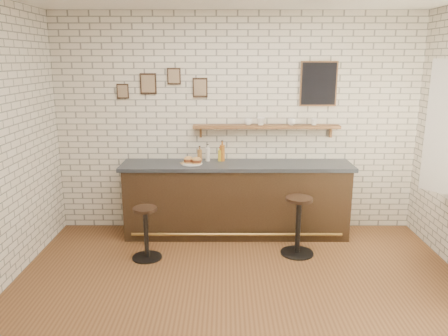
{
  "coord_description": "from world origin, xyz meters",
  "views": [
    {
      "loc": [
        -0.16,
        -4.0,
        2.38
      ],
      "look_at": [
        -0.17,
        0.9,
        1.15
      ],
      "focal_mm": 35.0,
      "sensor_mm": 36.0,
      "label": 1
    }
  ],
  "objects_px": {
    "shelf_cup_b": "(261,121)",
    "shelf_cup_c": "(292,122)",
    "condiment_bottle_yellow": "(220,155)",
    "sandwich_plate": "(192,164)",
    "shelf_cup_d": "(314,122)",
    "bar_counter": "(236,199)",
    "ciabatta_sandwich": "(192,160)",
    "bitters_bottle_brown": "(200,155)",
    "shelf_cup_a": "(248,122)",
    "bitters_bottle_white": "(208,154)",
    "bar_stool_left": "(146,231)",
    "bitters_bottle_amber": "(222,153)",
    "bar_stool_right": "(298,224)"
  },
  "relations": [
    {
      "from": "shelf_cup_c",
      "to": "shelf_cup_d",
      "type": "relative_size",
      "value": 1.18
    },
    {
      "from": "bitters_bottle_amber",
      "to": "bar_stool_left",
      "type": "xyz_separation_m",
      "value": [
        -0.92,
        -0.92,
        -0.78
      ]
    },
    {
      "from": "bar_stool_right",
      "to": "bitters_bottle_amber",
      "type": "bearing_deg",
      "value": 139.83
    },
    {
      "from": "ciabatta_sandwich",
      "to": "bitters_bottle_white",
      "type": "bearing_deg",
      "value": 41.93
    },
    {
      "from": "shelf_cup_b",
      "to": "shelf_cup_c",
      "type": "distance_m",
      "value": 0.42
    },
    {
      "from": "ciabatta_sandwich",
      "to": "bar_stool_right",
      "type": "height_order",
      "value": "ciabatta_sandwich"
    },
    {
      "from": "shelf_cup_b",
      "to": "shelf_cup_a",
      "type": "bearing_deg",
      "value": 106.1
    },
    {
      "from": "condiment_bottle_yellow",
      "to": "bar_stool_left",
      "type": "xyz_separation_m",
      "value": [
        -0.89,
        -0.92,
        -0.74
      ]
    },
    {
      "from": "shelf_cup_c",
      "to": "shelf_cup_b",
      "type": "bearing_deg",
      "value": 123.97
    },
    {
      "from": "sandwich_plate",
      "to": "bitters_bottle_amber",
      "type": "xyz_separation_m",
      "value": [
        0.41,
        0.18,
        0.11
      ]
    },
    {
      "from": "ciabatta_sandwich",
      "to": "bar_stool_right",
      "type": "distance_m",
      "value": 1.62
    },
    {
      "from": "bitters_bottle_brown",
      "to": "condiment_bottle_yellow",
      "type": "relative_size",
      "value": 1.08
    },
    {
      "from": "bar_counter",
      "to": "shelf_cup_a",
      "type": "relative_size",
      "value": 28.4
    },
    {
      "from": "condiment_bottle_yellow",
      "to": "bar_stool_right",
      "type": "xyz_separation_m",
      "value": [
        0.97,
        -0.8,
        -0.7
      ]
    },
    {
      "from": "bitters_bottle_brown",
      "to": "condiment_bottle_yellow",
      "type": "xyz_separation_m",
      "value": [
        0.28,
        0.0,
        -0.0
      ]
    },
    {
      "from": "ciabatta_sandwich",
      "to": "shelf_cup_c",
      "type": "xyz_separation_m",
      "value": [
        1.34,
        0.23,
        0.48
      ]
    },
    {
      "from": "bar_counter",
      "to": "bar_stool_right",
      "type": "bearing_deg",
      "value": -40.79
    },
    {
      "from": "shelf_cup_d",
      "to": "bitters_bottle_amber",
      "type": "bearing_deg",
      "value": -174.73
    },
    {
      "from": "bitters_bottle_brown",
      "to": "bitters_bottle_white",
      "type": "height_order",
      "value": "bitters_bottle_white"
    },
    {
      "from": "bitters_bottle_white",
      "to": "bar_stool_left",
      "type": "bearing_deg",
      "value": -128.02
    },
    {
      "from": "bar_stool_left",
      "to": "shelf_cup_c",
      "type": "xyz_separation_m",
      "value": [
        1.86,
        0.97,
        1.19
      ]
    },
    {
      "from": "bitters_bottle_amber",
      "to": "shelf_cup_c",
      "type": "relative_size",
      "value": 2.59
    },
    {
      "from": "shelf_cup_b",
      "to": "bar_stool_left",
      "type": "bearing_deg",
      "value": 140.04
    },
    {
      "from": "shelf_cup_a",
      "to": "bitters_bottle_brown",
      "type": "bearing_deg",
      "value": 174.84
    },
    {
      "from": "bitters_bottle_white",
      "to": "ciabatta_sandwich",
      "type": "bearing_deg",
      "value": -138.07
    },
    {
      "from": "shelf_cup_a",
      "to": "sandwich_plate",
      "type": "bearing_deg",
      "value": -172.87
    },
    {
      "from": "ciabatta_sandwich",
      "to": "bar_stool_left",
      "type": "xyz_separation_m",
      "value": [
        -0.52,
        -0.74,
        -0.71
      ]
    },
    {
      "from": "bar_counter",
      "to": "bitters_bottle_amber",
      "type": "distance_m",
      "value": 0.67
    },
    {
      "from": "sandwich_plate",
      "to": "shelf_cup_d",
      "type": "distance_m",
      "value": 1.75
    },
    {
      "from": "bitters_bottle_brown",
      "to": "shelf_cup_b",
      "type": "distance_m",
      "value": 0.95
    },
    {
      "from": "bitters_bottle_brown",
      "to": "bitters_bottle_amber",
      "type": "distance_m",
      "value": 0.31
    },
    {
      "from": "condiment_bottle_yellow",
      "to": "shelf_cup_b",
      "type": "xyz_separation_m",
      "value": [
        0.55,
        0.05,
        0.46
      ]
    },
    {
      "from": "sandwich_plate",
      "to": "shelf_cup_d",
      "type": "relative_size",
      "value": 2.98
    },
    {
      "from": "shelf_cup_a",
      "to": "condiment_bottle_yellow",
      "type": "bearing_deg",
      "value": 178.04
    },
    {
      "from": "sandwich_plate",
      "to": "shelf_cup_a",
      "type": "distance_m",
      "value": 0.95
    },
    {
      "from": "condiment_bottle_yellow",
      "to": "shelf_cup_c",
      "type": "xyz_separation_m",
      "value": [
        0.97,
        0.05,
        0.45
      ]
    },
    {
      "from": "sandwich_plate",
      "to": "shelf_cup_a",
      "type": "xyz_separation_m",
      "value": [
        0.76,
        0.23,
        0.53
      ]
    },
    {
      "from": "bitters_bottle_amber",
      "to": "bar_stool_left",
      "type": "bearing_deg",
      "value": -134.95
    },
    {
      "from": "bar_counter",
      "to": "ciabatta_sandwich",
      "type": "bearing_deg",
      "value": -177.34
    },
    {
      "from": "bitters_bottle_white",
      "to": "shelf_cup_d",
      "type": "relative_size",
      "value": 2.51
    },
    {
      "from": "bitters_bottle_brown",
      "to": "shelf_cup_a",
      "type": "xyz_separation_m",
      "value": [
        0.67,
        0.05,
        0.45
      ]
    },
    {
      "from": "bar_counter",
      "to": "bar_stool_left",
      "type": "relative_size",
      "value": 4.75
    },
    {
      "from": "bar_stool_left",
      "to": "bar_counter",
      "type": "bearing_deg",
      "value": 34.7
    },
    {
      "from": "bar_counter",
      "to": "shelf_cup_b",
      "type": "height_order",
      "value": "shelf_cup_b"
    },
    {
      "from": "condiment_bottle_yellow",
      "to": "ciabatta_sandwich",
      "type": "bearing_deg",
      "value": -154.29
    },
    {
      "from": "shelf_cup_b",
      "to": "shelf_cup_c",
      "type": "xyz_separation_m",
      "value": [
        0.42,
        0.0,
        -0.01
      ]
    },
    {
      "from": "ciabatta_sandwich",
      "to": "bitters_bottle_brown",
      "type": "distance_m",
      "value": 0.2
    },
    {
      "from": "bitters_bottle_white",
      "to": "shelf_cup_c",
      "type": "height_order",
      "value": "shelf_cup_c"
    },
    {
      "from": "bar_counter",
      "to": "shelf_cup_c",
      "type": "distance_m",
      "value": 1.29
    },
    {
      "from": "sandwich_plate",
      "to": "bitters_bottle_amber",
      "type": "bearing_deg",
      "value": 23.49
    }
  ]
}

